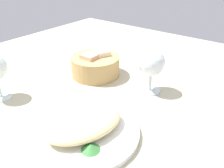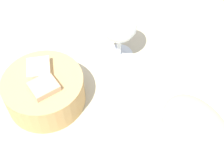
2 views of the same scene
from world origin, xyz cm
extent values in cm
cube|color=#B7AF8F|center=(0.00, 0.00, -1.00)|extent=(140.00, 140.00, 2.00)
cylinder|color=white|center=(-17.15, -7.25, 0.70)|extent=(25.61, 25.61, 1.40)
ellipsoid|color=#E9CE8B|center=(-17.15, -7.25, 3.31)|extent=(21.50, 17.27, 3.83)
cylinder|color=tan|center=(8.36, 11.50, 3.40)|extent=(16.47, 16.47, 6.81)
cube|color=beige|center=(10.83, 10.73, 5.89)|extent=(6.45, 6.22, 5.00)
cube|color=tan|center=(6.19, 12.04, 5.66)|extent=(4.57, 5.08, 5.06)
cylinder|color=silver|center=(10.15, -8.92, 0.30)|extent=(6.69, 6.69, 0.60)
cylinder|color=silver|center=(10.15, -8.92, 3.07)|extent=(1.00, 1.00, 4.93)
sphere|color=silver|center=(10.15, -8.92, 9.49)|extent=(7.91, 7.91, 7.91)
camera|label=1|loc=(-48.17, -39.16, 37.49)|focal=38.66mm
camera|label=2|loc=(-30.34, 21.84, 54.49)|focal=49.13mm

